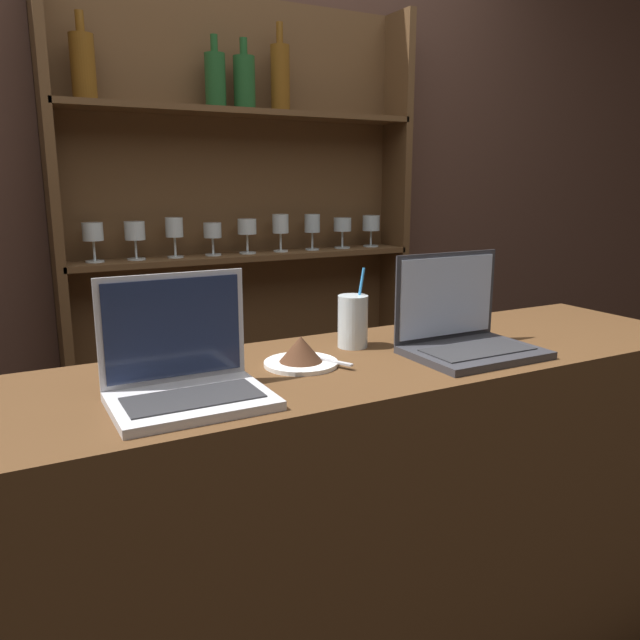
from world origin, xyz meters
The scene contains 7 objects.
bar_counter centered at (0.00, 0.26, 0.48)m, with size 2.06×0.53×0.95m.
back_wall centered at (0.00, 1.30, 1.35)m, with size 7.00×0.06×2.70m.
back_shelf centered at (0.12, 1.22, 1.06)m, with size 1.32×0.18×2.00m.
laptop_near centered at (-0.39, 0.18, 1.01)m, with size 0.29×0.22×0.24m.
laptop_far centered at (0.31, 0.20, 1.01)m, with size 0.31×0.23×0.24m.
cake_plate centered at (-0.10, 0.28, 0.98)m, with size 0.17×0.18×0.07m.
water_glass centered at (0.09, 0.37, 1.02)m, with size 0.08×0.08×0.20m.
Camera 1 is at (-0.70, -0.95, 1.37)m, focal length 35.00 mm.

